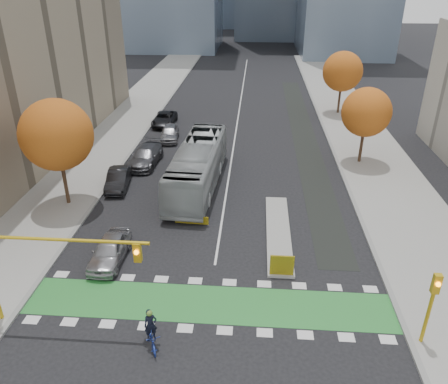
% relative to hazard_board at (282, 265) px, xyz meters
% --- Properties ---
extents(ground, '(300.00, 300.00, 0.00)m').
position_rel_hazard_board_xyz_m(ground, '(-4.00, -4.20, -0.80)').
color(ground, black).
rests_on(ground, ground).
extents(sidewalk_west, '(7.00, 120.00, 0.15)m').
position_rel_hazard_board_xyz_m(sidewalk_west, '(-17.50, 15.80, -0.73)').
color(sidewalk_west, gray).
rests_on(sidewalk_west, ground).
extents(sidewalk_east, '(7.00, 120.00, 0.15)m').
position_rel_hazard_board_xyz_m(sidewalk_east, '(9.50, 15.80, -0.73)').
color(sidewalk_east, gray).
rests_on(sidewalk_east, ground).
extents(curb_west, '(0.30, 120.00, 0.16)m').
position_rel_hazard_board_xyz_m(curb_west, '(-14.00, 15.80, -0.73)').
color(curb_west, gray).
rests_on(curb_west, ground).
extents(curb_east, '(0.30, 120.00, 0.16)m').
position_rel_hazard_board_xyz_m(curb_east, '(6.00, 15.80, -0.73)').
color(curb_east, gray).
rests_on(curb_east, ground).
extents(bike_crossing, '(20.00, 3.00, 0.01)m').
position_rel_hazard_board_xyz_m(bike_crossing, '(-4.00, -2.70, -0.79)').
color(bike_crossing, '#2A8033').
rests_on(bike_crossing, ground).
extents(centre_line, '(0.15, 70.00, 0.01)m').
position_rel_hazard_board_xyz_m(centre_line, '(-4.00, 35.80, -0.80)').
color(centre_line, silver).
rests_on(centre_line, ground).
extents(bike_lane_paint, '(2.50, 50.00, 0.01)m').
position_rel_hazard_board_xyz_m(bike_lane_paint, '(3.50, 25.80, -0.80)').
color(bike_lane_paint, black).
rests_on(bike_lane_paint, ground).
extents(median_island, '(1.60, 10.00, 0.16)m').
position_rel_hazard_board_xyz_m(median_island, '(0.00, 4.80, -0.72)').
color(median_island, gray).
rests_on(median_island, ground).
extents(hazard_board, '(1.40, 0.12, 1.30)m').
position_rel_hazard_board_xyz_m(hazard_board, '(0.00, 0.00, 0.00)').
color(hazard_board, yellow).
rests_on(hazard_board, median_island).
extents(tree_west, '(5.20, 5.20, 8.22)m').
position_rel_hazard_board_xyz_m(tree_west, '(-16.00, 7.80, 4.82)').
color(tree_west, '#332114').
rests_on(tree_west, ground).
extents(tree_east_near, '(4.40, 4.40, 7.08)m').
position_rel_hazard_board_xyz_m(tree_east_near, '(8.00, 17.80, 4.06)').
color(tree_east_near, '#332114').
rests_on(tree_east_near, ground).
extents(tree_east_far, '(4.80, 4.80, 7.65)m').
position_rel_hazard_board_xyz_m(tree_east_far, '(8.50, 33.80, 4.44)').
color(tree_east_far, '#332114').
rests_on(tree_east_far, ground).
extents(traffic_signal_west, '(8.53, 0.56, 5.20)m').
position_rel_hazard_board_xyz_m(traffic_signal_west, '(-11.93, -4.71, 3.23)').
color(traffic_signal_west, '#BF9914').
rests_on(traffic_signal_west, ground).
extents(traffic_signal_east, '(0.35, 0.43, 4.10)m').
position_rel_hazard_board_xyz_m(traffic_signal_east, '(6.50, -4.71, 1.93)').
color(traffic_signal_east, '#BF9914').
rests_on(traffic_signal_east, ground).
extents(cyclist, '(1.35, 2.00, 2.18)m').
position_rel_hazard_board_xyz_m(cyclist, '(-6.38, -5.86, -0.07)').
color(cyclist, navy).
rests_on(cyclist, ground).
extents(bus, '(3.82, 13.38, 3.68)m').
position_rel_hazard_board_xyz_m(bus, '(-6.43, 11.71, 1.04)').
color(bus, '#9CA2A3').
rests_on(bus, ground).
extents(parked_car_a, '(1.90, 4.53, 1.53)m').
position_rel_hazard_board_xyz_m(parked_car_a, '(-10.50, 0.80, -0.03)').
color(parked_car_a, '#9C9CA1').
rests_on(parked_car_a, ground).
extents(parked_car_b, '(2.12, 4.69, 1.49)m').
position_rel_hazard_board_xyz_m(parked_car_b, '(-13.00, 10.97, -0.05)').
color(parked_car_b, black).
rests_on(parked_car_b, ground).
extents(parked_car_c, '(2.62, 5.78, 1.64)m').
position_rel_hazard_board_xyz_m(parked_car_c, '(-11.88, 15.97, 0.02)').
color(parked_car_c, '#535358').
rests_on(parked_car_c, ground).
extents(parked_car_d, '(2.39, 5.17, 1.43)m').
position_rel_hazard_board_xyz_m(parked_car_d, '(-12.45, 27.68, -0.08)').
color(parked_car_d, black).
rests_on(parked_car_d, ground).
extents(parked_car_e, '(2.29, 4.71, 1.55)m').
position_rel_hazard_board_xyz_m(parked_car_e, '(-10.89, 22.68, -0.03)').
color(parked_car_e, gray).
rests_on(parked_car_e, ground).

